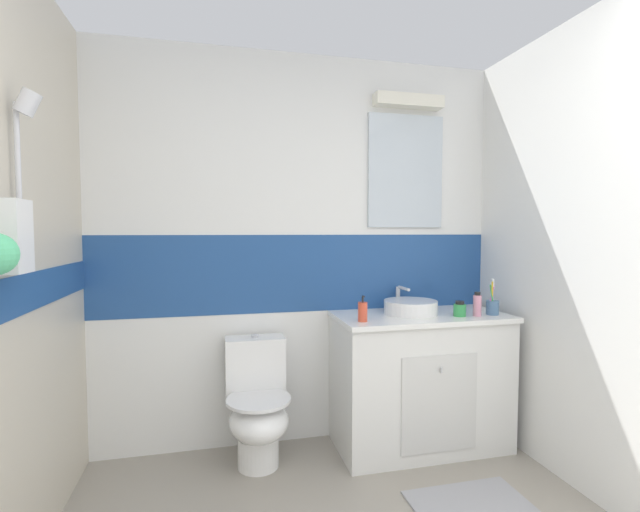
{
  "coord_description": "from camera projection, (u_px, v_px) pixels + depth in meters",
  "views": [
    {
      "loc": [
        -0.55,
        -0.4,
        1.37
      ],
      "look_at": [
        -0.0,
        1.91,
        1.24
      ],
      "focal_mm": 24.74,
      "sensor_mm": 36.0,
      "label": 1
    }
  ],
  "objects": [
    {
      "name": "wall_back_tiled",
      "position": [
        303.0,
        248.0,
        2.9
      ],
      "size": [
        3.2,
        0.2,
        2.5
      ],
      "color": "white",
      "rests_on": "ground_plane"
    },
    {
      "name": "vanity_cabinet",
      "position": [
        420.0,
        380.0,
        2.81
      ],
      "size": [
        1.08,
        0.54,
        0.85
      ],
      "color": "silver",
      "rests_on": "ground_plane"
    },
    {
      "name": "sink_basin",
      "position": [
        410.0,
        306.0,
        2.8
      ],
      "size": [
        0.34,
        0.38,
        0.16
      ],
      "color": "white",
      "rests_on": "vanity_cabinet"
    },
    {
      "name": "bath_mat",
      "position": [
        470.0,
        504.0,
        2.21
      ],
      "size": [
        0.6,
        0.35,
        0.01
      ],
      "primitive_type": "cube",
      "color": "#99999E",
      "rests_on": "ground_plane"
    },
    {
      "name": "deodorant_spray_can",
      "position": [
        477.0,
        305.0,
        2.71
      ],
      "size": [
        0.05,
        0.05,
        0.15
      ],
      "color": "pink",
      "rests_on": "vanity_cabinet"
    },
    {
      "name": "toilet",
      "position": [
        258.0,
        406.0,
        2.59
      ],
      "size": [
        0.37,
        0.5,
        0.74
      ],
      "color": "white",
      "rests_on": "ground_plane"
    },
    {
      "name": "toothbrush_cup",
      "position": [
        492.0,
        306.0,
        2.76
      ],
      "size": [
        0.08,
        0.08,
        0.23
      ],
      "color": "#4C7299",
      "rests_on": "vanity_cabinet"
    },
    {
      "name": "hair_gel_jar",
      "position": [
        460.0,
        309.0,
        2.71
      ],
      "size": [
        0.07,
        0.07,
        0.09
      ],
      "color": "green",
      "rests_on": "vanity_cabinet"
    },
    {
      "name": "soap_dispenser",
      "position": [
        363.0,
        312.0,
        2.55
      ],
      "size": [
        0.05,
        0.05,
        0.15
      ],
      "color": "#D84C33",
      "rests_on": "vanity_cabinet"
    }
  ]
}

